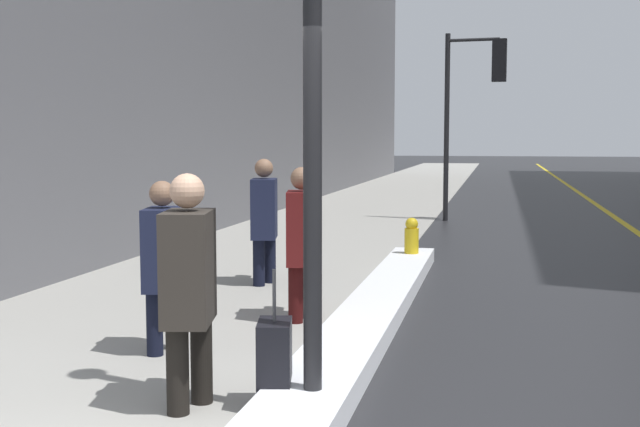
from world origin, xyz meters
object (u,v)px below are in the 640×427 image
pedestrian_in_glasses (264,216)px  rolling_suitcase (275,365)px  lamp_post (312,3)px  pedestrian_with_shoulder_bag (189,280)px  traffic_light_near (478,86)px  pedestrian_trailing (302,236)px  fire_hydrant (412,243)px  pedestrian_nearside (163,258)px

pedestrian_in_glasses → rolling_suitcase: bearing=5.3°
lamp_post → pedestrian_with_shoulder_bag: 1.96m
lamp_post → traffic_light_near: (0.68, 12.83, 0.30)m
pedestrian_trailing → rolling_suitcase: 2.67m
pedestrian_in_glasses → fire_hydrant: size_ratio=2.23×
pedestrian_in_glasses → fire_hydrant: (1.62, 1.79, -0.52)m
pedestrian_nearside → rolling_suitcase: size_ratio=1.54×
pedestrian_with_shoulder_bag → pedestrian_trailing: bearing=165.7°
pedestrian_trailing → fire_hydrant: 3.70m
pedestrian_nearside → traffic_light_near: bearing=156.9°
traffic_light_near → pedestrian_in_glasses: bearing=-101.5°
pedestrian_trailing → pedestrian_in_glasses: (-0.92, 1.81, 0.02)m
lamp_post → pedestrian_nearside: (-1.58, 1.26, -1.84)m
pedestrian_with_shoulder_bag → fire_hydrant: size_ratio=2.26×
pedestrian_in_glasses → pedestrian_nearside: bearing=-10.7°
pedestrian_nearside → pedestrian_in_glasses: 3.23m
fire_hydrant → pedestrian_in_glasses: bearing=-132.2°
traffic_light_near → pedestrian_with_shoulder_bag: (-1.52, -12.84, -2.07)m
lamp_post → traffic_light_near: size_ratio=1.07×
traffic_light_near → pedestrian_nearside: bearing=-96.9°
pedestrian_in_glasses → traffic_light_near: bearing=152.3°
pedestrian_in_glasses → fire_hydrant: 2.48m
pedestrian_nearside → fire_hydrant: size_ratio=2.09×
lamp_post → pedestrian_with_shoulder_bag: lamp_post is taller
pedestrian_nearside → fire_hydrant: pedestrian_nearside is taller
traffic_light_near → rolling_suitcase: traffic_light_near is taller
pedestrian_with_shoulder_bag → pedestrian_nearside: (-0.74, 1.27, -0.07)m
rolling_suitcase → pedestrian_nearside: bearing=-143.8°
pedestrian_nearside → pedestrian_in_glasses: pedestrian_in_glasses is taller
pedestrian_with_shoulder_bag → fire_hydrant: pedestrian_with_shoulder_bag is taller
lamp_post → pedestrian_in_glasses: (-1.66, 4.49, -1.78)m
pedestrian_trailing → pedestrian_with_shoulder_bag: bearing=-14.3°
pedestrian_with_shoulder_bag → pedestrian_in_glasses: bearing=178.2°
pedestrian_with_shoulder_bag → pedestrian_in_glasses: (-0.82, 4.50, -0.01)m
traffic_light_near → pedestrian_trailing: 10.45m
pedestrian_trailing → pedestrian_in_glasses: 2.03m
traffic_light_near → fire_hydrant: traffic_light_near is taller
traffic_light_near → pedestrian_in_glasses: 8.90m
traffic_light_near → rolling_suitcase: bearing=-90.2°
lamp_post → rolling_suitcase: lamp_post is taller
rolling_suitcase → fire_hydrant: rolling_suitcase is taller
lamp_post → fire_hydrant: lamp_post is taller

